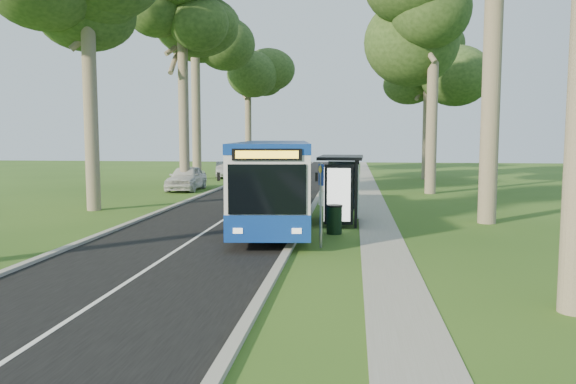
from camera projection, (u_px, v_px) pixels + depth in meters
name	position (u px, v px, depth m)	size (l,w,h in m)	color
ground	(291.00, 247.00, 18.13)	(120.00, 120.00, 0.00)	#2B4E18
road	(244.00, 207.00, 28.42)	(7.00, 100.00, 0.02)	black
kerb_east	(313.00, 207.00, 28.01)	(0.25, 100.00, 0.12)	#9E9B93
kerb_west	(177.00, 205.00, 28.81)	(0.25, 100.00, 0.12)	#9E9B93
centre_line	(244.00, 207.00, 28.42)	(0.12, 100.00, 0.01)	white
footpath	(373.00, 209.00, 27.67)	(1.50, 100.00, 0.02)	gray
bus	(275.00, 181.00, 23.11)	(3.94, 12.86, 3.35)	silver
bus_stop_sign	(321.00, 195.00, 17.91)	(0.19, 0.37, 2.75)	gray
bus_shelter	(344.00, 176.00, 22.70)	(1.85, 3.28, 2.77)	black
litter_bin	(334.00, 219.00, 20.62)	(0.61, 0.61, 1.07)	black
car_white	(186.00, 178.00, 37.26)	(1.95, 4.84, 1.65)	silver
car_silver	(225.00, 170.00, 48.58)	(1.47, 4.22, 1.39)	#A2A4A9
tree_west_c	(182.00, 24.00, 35.89)	(5.20, 5.20, 14.44)	#7A6B56
tree_west_d	(195.00, 13.00, 45.72)	(5.20, 5.20, 18.34)	#7A6B56
tree_west_e	(248.00, 70.00, 55.66)	(5.20, 5.20, 13.64)	#7A6B56
tree_east_c	(435.00, 7.00, 34.01)	(5.20, 5.20, 15.39)	#7A6B56
tree_east_d	(428.00, 62.00, 45.91)	(5.20, 5.20, 13.02)	#7A6B56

